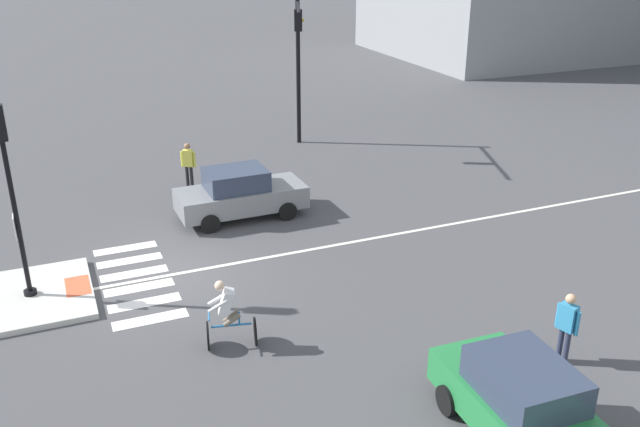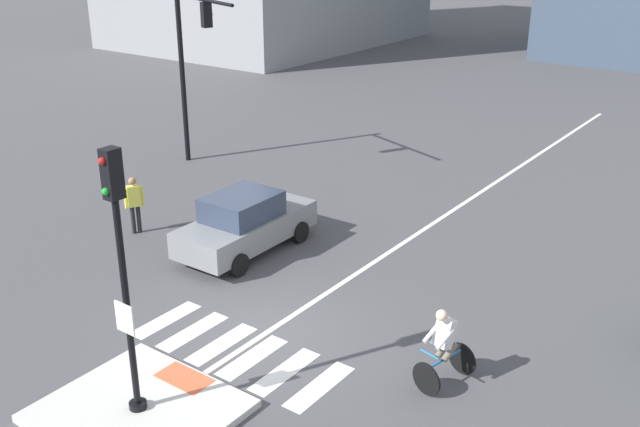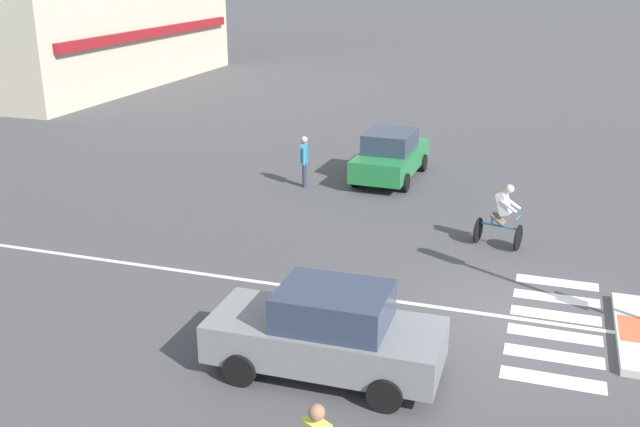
{
  "view_description": "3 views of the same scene",
  "coord_description": "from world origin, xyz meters",
  "views": [
    {
      "loc": [
        16.72,
        -2.47,
        8.68
      ],
      "look_at": [
        0.6,
        4.27,
        1.35
      ],
      "focal_mm": 38.2,
      "sensor_mm": 36.0,
      "label": 1
    },
    {
      "loc": [
        9.07,
        -10.25,
        8.3
      ],
      "look_at": [
        -0.27,
        2.5,
        1.94
      ],
      "focal_mm": 40.99,
      "sensor_mm": 36.0,
      "label": 2
    },
    {
      "loc": [
        -13.83,
        -0.35,
        6.94
      ],
      "look_at": [
        1.0,
        4.52,
        1.46
      ],
      "focal_mm": 40.6,
      "sensor_mm": 36.0,
      "label": 3
    }
  ],
  "objects": [
    {
      "name": "ground_plane",
      "position": [
        0.0,
        0.0,
        0.0
      ],
      "size": [
        300.0,
        300.0,
        0.0
      ],
      "primitive_type": "plane",
      "color": "#474749"
    },
    {
      "name": "tactile_pad_front",
      "position": [
        0.0,
        -2.28,
        0.15
      ],
      "size": [
        1.1,
        0.6,
        0.01
      ],
      "primitive_type": "cube",
      "color": "#DB5B38",
      "rests_on": "traffic_island"
    },
    {
      "name": "crosswalk_stripe_a",
      "position": [
        -2.13,
        -0.8,
        0.0
      ],
      "size": [
        0.44,
        1.8,
        0.01
      ],
      "primitive_type": "cube",
      "color": "silver",
      "rests_on": "ground"
    },
    {
      "name": "crosswalk_stripe_b",
      "position": [
        -1.28,
        -0.8,
        0.0
      ],
      "size": [
        0.44,
        1.8,
        0.01
      ],
      "primitive_type": "cube",
      "color": "silver",
      "rests_on": "ground"
    },
    {
      "name": "crosswalk_stripe_c",
      "position": [
        -0.43,
        -0.8,
        0.0
      ],
      "size": [
        0.44,
        1.8,
        0.01
      ],
      "primitive_type": "cube",
      "color": "silver",
      "rests_on": "ground"
    },
    {
      "name": "crosswalk_stripe_d",
      "position": [
        0.43,
        -0.8,
        0.0
      ],
      "size": [
        0.44,
        1.8,
        0.01
      ],
      "primitive_type": "cube",
      "color": "silver",
      "rests_on": "ground"
    },
    {
      "name": "crosswalk_stripe_e",
      "position": [
        1.28,
        -0.8,
        0.0
      ],
      "size": [
        0.44,
        1.8,
        0.01
      ],
      "primitive_type": "cube",
      "color": "silver",
      "rests_on": "ground"
    },
    {
      "name": "crosswalk_stripe_f",
      "position": [
        2.13,
        -0.8,
        0.0
      ],
      "size": [
        0.44,
        1.8,
        0.01
      ],
      "primitive_type": "cube",
      "color": "silver",
      "rests_on": "ground"
    },
    {
      "name": "lane_centre_line",
      "position": [
        0.04,
        10.0,
        0.0
      ],
      "size": [
        0.14,
        28.0,
        0.01
      ],
      "primitive_type": "cube",
      "color": "silver",
      "rests_on": "ground"
    },
    {
      "name": "car_grey_westbound_near",
      "position": [
        -3.13,
        3.03,
        0.81
      ],
      "size": [
        1.88,
        4.12,
        1.64
      ],
      "color": "slate",
      "rests_on": "ground"
    },
    {
      "name": "car_green_cross_right",
      "position": [
        9.07,
        4.7,
        0.81
      ],
      "size": [
        4.16,
        1.97,
        1.64
      ],
      "color": "#237A3D",
      "rests_on": "ground"
    },
    {
      "name": "cyclist",
      "position": [
        3.98,
        0.65,
        0.87
      ],
      "size": [
        0.89,
        1.21,
        1.68
      ],
      "color": "black",
      "rests_on": "ground"
    },
    {
      "name": "pedestrian_waiting_far_side",
      "position": [
        7.32,
        7.13,
        0.98
      ],
      "size": [
        0.53,
        0.31,
        1.67
      ],
      "color": "#2D334C",
      "rests_on": "ground"
    }
  ]
}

